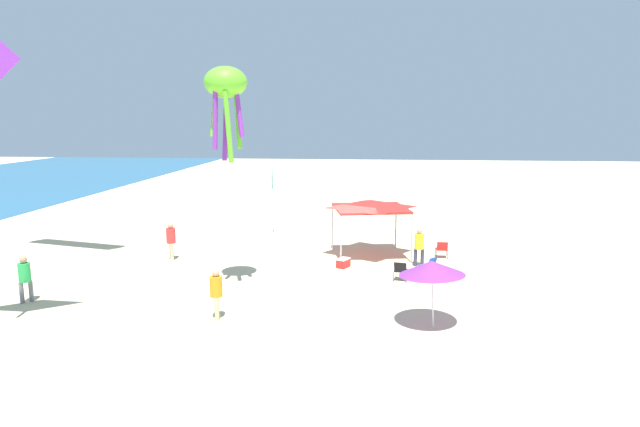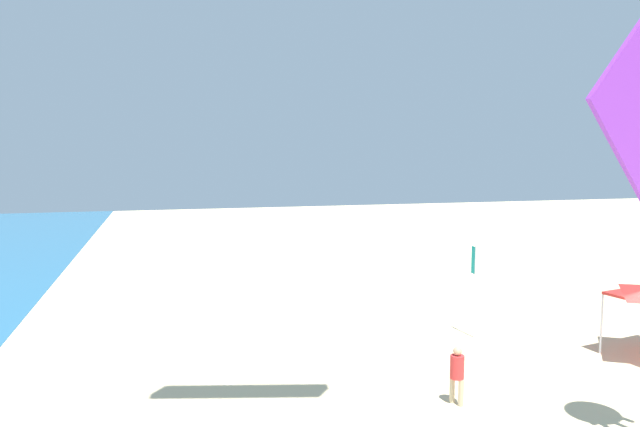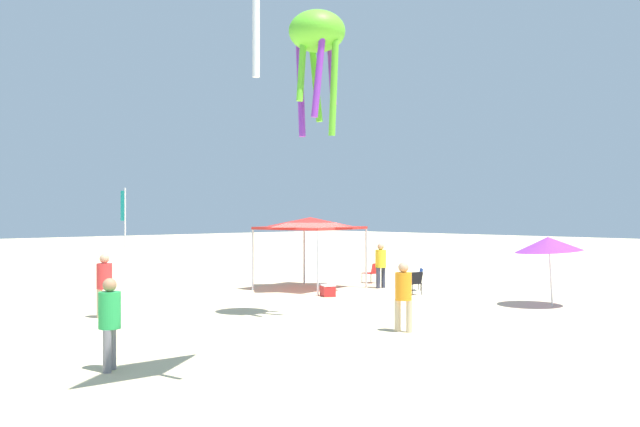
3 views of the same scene
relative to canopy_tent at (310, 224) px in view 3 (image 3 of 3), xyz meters
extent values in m
cube|color=beige|center=(-0.88, 1.00, -2.50)|extent=(120.00, 120.00, 0.10)
cylinder|color=#B7B7BC|center=(-1.11, -1.87, -1.33)|extent=(0.07, 0.07, 2.24)
cylinder|color=#B7B7BC|center=(1.76, -1.27, -1.33)|extent=(0.07, 0.07, 2.24)
cylinder|color=#B7B7BC|center=(-1.76, 1.27, -1.33)|extent=(0.07, 0.07, 2.24)
cylinder|color=#B7B7BC|center=(1.11, 1.87, -1.33)|extent=(0.07, 0.07, 2.24)
cube|color=red|center=(0.00, 0.00, -0.16)|extent=(3.61, 3.82, 0.10)
pyramid|color=red|center=(0.00, 0.00, 0.07)|extent=(3.54, 3.74, 0.35)
cylinder|color=silver|center=(-8.70, -1.99, -1.40)|extent=(0.13, 0.16, 2.11)
cone|color=purple|center=(-8.66, -1.94, -0.54)|extent=(2.06, 2.06, 0.62)
cylinder|color=black|center=(0.26, -3.62, -2.25)|extent=(0.02, 0.02, 0.40)
cylinder|color=black|center=(0.28, -3.10, -2.25)|extent=(0.02, 0.02, 0.40)
cylinder|color=black|center=(-0.26, -3.60, -2.25)|extent=(0.02, 0.02, 0.40)
cylinder|color=black|center=(-0.24, -3.08, -2.25)|extent=(0.02, 0.02, 0.40)
cube|color=red|center=(0.01, -3.35, -2.05)|extent=(0.53, 0.53, 0.03)
cube|color=red|center=(-0.28, -3.34, -1.84)|extent=(0.14, 0.50, 0.41)
cylinder|color=black|center=(-3.60, -1.60, -2.25)|extent=(0.02, 0.02, 0.40)
cylinder|color=black|center=(-3.48, -1.10, -2.25)|extent=(0.02, 0.02, 0.40)
cylinder|color=black|center=(-4.11, -1.49, -2.25)|extent=(0.02, 0.02, 0.40)
cylinder|color=black|center=(-3.99, -0.98, -2.25)|extent=(0.02, 0.02, 0.40)
cube|color=black|center=(-3.80, -1.29, -2.05)|extent=(0.62, 0.62, 0.03)
cube|color=black|center=(-4.08, -1.23, -1.84)|extent=(0.24, 0.51, 0.41)
cylinder|color=black|center=(-2.60, -2.36, -2.25)|extent=(0.02, 0.02, 0.40)
cylinder|color=black|center=(-2.99, -2.01, -2.25)|extent=(0.02, 0.02, 0.40)
cylinder|color=black|center=(-2.95, -2.74, -2.25)|extent=(0.02, 0.02, 0.40)
cylinder|color=black|center=(-3.34, -2.39, -2.25)|extent=(0.02, 0.02, 0.40)
cube|color=blue|center=(-2.97, -2.37, -2.05)|extent=(0.73, 0.73, 0.03)
cube|color=blue|center=(-3.16, -2.59, -1.84)|extent=(0.45, 0.43, 0.41)
cube|color=red|center=(-2.13, 1.14, -2.27)|extent=(0.72, 0.63, 0.36)
cube|color=white|center=(-2.13, 1.14, -2.07)|extent=(0.74, 0.65, 0.04)
cylinder|color=silver|center=(4.04, 5.45, -0.57)|extent=(0.06, 0.06, 3.77)
cube|color=teal|center=(4.22, 5.45, 0.66)|extent=(0.30, 0.02, 1.10)
cylinder|color=slate|center=(-7.67, 11.99, -2.07)|extent=(0.15, 0.15, 0.77)
cylinder|color=slate|center=(-7.89, 12.20, -2.07)|extent=(0.15, 0.15, 0.77)
cylinder|color=green|center=(-7.78, 12.09, -1.35)|extent=(0.40, 0.40, 0.67)
sphere|color=#A87A56|center=(-7.78, 12.09, -0.88)|extent=(0.25, 0.25, 0.25)
cylinder|color=#C6B28C|center=(-1.75, 9.03, -2.05)|extent=(0.16, 0.16, 0.80)
cylinder|color=#C6B28C|center=(-1.47, 9.17, -2.05)|extent=(0.16, 0.16, 0.80)
cylinder|color=red|center=(-1.61, 9.10, -1.31)|extent=(0.42, 0.42, 0.69)
sphere|color=tan|center=(-1.61, 9.10, -0.83)|extent=(0.26, 0.26, 0.26)
cylinder|color=#C6B28C|center=(-8.53, 4.96, -2.07)|extent=(0.15, 0.15, 0.77)
cylinder|color=#C6B28C|center=(-8.82, 4.87, -2.07)|extent=(0.15, 0.15, 0.77)
cylinder|color=orange|center=(-8.68, 4.91, -1.35)|extent=(0.40, 0.40, 0.67)
sphere|color=tan|center=(-8.68, 4.91, -0.89)|extent=(0.25, 0.25, 0.25)
cylinder|color=#33384C|center=(-1.58, -2.32, -2.06)|extent=(0.15, 0.15, 0.78)
cylinder|color=#33384C|center=(-1.59, -2.01, -2.06)|extent=(0.15, 0.15, 0.78)
cylinder|color=yellow|center=(-1.59, -2.17, -1.34)|extent=(0.40, 0.40, 0.67)
sphere|color=tan|center=(-1.59, -2.17, -0.87)|extent=(0.25, 0.25, 0.25)
ellipsoid|color=#66D82D|center=(-5.88, 5.16, 5.26)|extent=(1.51, 1.51, 1.10)
cylinder|color=#66D82D|center=(-5.81, 5.64, 4.15)|extent=(0.20, 0.33, 1.61)
cylinder|color=purple|center=(-6.26, 5.47, 3.93)|extent=(0.34, 0.31, 2.06)
cylinder|color=#66D82D|center=(-6.34, 4.98, 3.70)|extent=(0.41, 0.27, 2.50)
cylinder|color=purple|center=(-5.96, 4.67, 4.15)|extent=(0.20, 0.33, 1.61)
cylinder|color=#66D82D|center=(-5.51, 4.85, 3.93)|extent=(0.34, 0.31, 2.06)
cylinder|color=purple|center=(-5.43, 5.33, 3.70)|extent=(0.41, 0.27, 2.50)
cylinder|color=white|center=(-11.00, 11.24, 3.74)|extent=(0.12, 0.12, 2.33)
camera|label=1|loc=(-25.10, -0.08, 4.05)|focal=30.44mm
camera|label=2|loc=(-17.19, 17.26, 5.10)|focal=33.75mm
camera|label=3|loc=(-20.00, 18.33, 0.45)|focal=40.71mm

